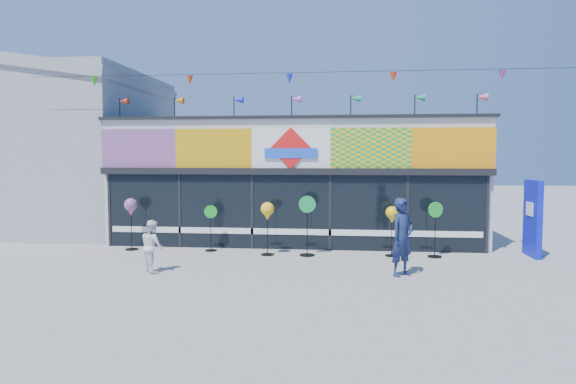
# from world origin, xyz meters

# --- Properties ---
(ground) EXTENTS (80.00, 80.00, 0.00)m
(ground) POSITION_xyz_m (0.00, 0.00, 0.00)
(ground) COLOR gray
(ground) RESTS_ON ground
(kite_shop) EXTENTS (16.00, 5.70, 5.31)m
(kite_shop) POSITION_xyz_m (0.00, 5.94, 2.05)
(kite_shop) COLOR silver
(kite_shop) RESTS_ON ground
(neighbour_building) EXTENTS (8.18, 7.20, 6.87)m
(neighbour_building) POSITION_xyz_m (-10.00, 7.00, 3.20)
(neighbour_building) COLOR #9A9D9F
(neighbour_building) RESTS_ON ground
(blue_sign) EXTENTS (0.19, 1.09, 2.18)m
(blue_sign) POSITION_xyz_m (6.96, 3.04, 1.10)
(blue_sign) COLOR #0D18C5
(blue_sign) RESTS_ON ground
(spinner_0) EXTENTS (0.40, 0.40, 1.59)m
(spinner_0) POSITION_xyz_m (-4.84, 2.80, 1.27)
(spinner_0) COLOR black
(spinner_0) RESTS_ON ground
(spinner_1) EXTENTS (0.38, 0.35, 1.39)m
(spinner_1) POSITION_xyz_m (-2.37, 2.88, 0.73)
(spinner_1) COLOR black
(spinner_1) RESTS_ON ground
(spinner_2) EXTENTS (0.39, 0.39, 1.54)m
(spinner_2) POSITION_xyz_m (-0.58, 2.43, 1.23)
(spinner_2) COLOR black
(spinner_2) RESTS_ON ground
(spinner_3) EXTENTS (0.49, 0.44, 1.73)m
(spinner_3) POSITION_xyz_m (0.57, 2.45, 0.92)
(spinner_3) COLOR black
(spinner_3) RESTS_ON ground
(spinner_4) EXTENTS (0.36, 0.36, 1.44)m
(spinner_4) POSITION_xyz_m (2.98, 2.64, 1.15)
(spinner_4) COLOR black
(spinner_4) RESTS_ON ground
(spinner_5) EXTENTS (0.43, 0.40, 1.57)m
(spinner_5) POSITION_xyz_m (4.19, 2.63, 0.83)
(spinner_5) COLOR black
(spinner_5) RESTS_ON ground
(adult_man) EXTENTS (0.80, 0.79, 1.87)m
(adult_man) POSITION_xyz_m (3.01, 0.22, 0.94)
(adult_man) COLOR #172248
(adult_man) RESTS_ON ground
(child) EXTENTS (0.68, 0.72, 1.29)m
(child) POSITION_xyz_m (-3.09, -0.02, 0.65)
(child) COLOR white
(child) RESTS_ON ground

